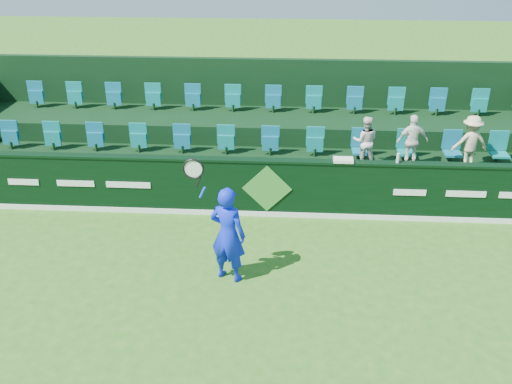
# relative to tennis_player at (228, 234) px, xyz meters

# --- Properties ---
(ground) EXTENTS (60.00, 60.00, 0.00)m
(ground) POSITION_rel_tennis_player_xyz_m (0.61, -1.47, -0.95)
(ground) COLOR #2C6317
(ground) RESTS_ON ground
(sponsor_hoarding) EXTENTS (16.00, 0.25, 1.35)m
(sponsor_hoarding) POSITION_rel_tennis_player_xyz_m (0.61, 2.52, -0.28)
(sponsor_hoarding) COLOR black
(sponsor_hoarding) RESTS_ON ground
(stand_tier_front) EXTENTS (16.00, 2.00, 0.80)m
(stand_tier_front) POSITION_rel_tennis_player_xyz_m (0.61, 3.63, -0.55)
(stand_tier_front) COLOR black
(stand_tier_front) RESTS_ON ground
(stand_tier_back) EXTENTS (16.00, 1.80, 1.30)m
(stand_tier_back) POSITION_rel_tennis_player_xyz_m (0.61, 5.53, -0.30)
(stand_tier_back) COLOR black
(stand_tier_back) RESTS_ON ground
(stand_rear) EXTENTS (16.00, 4.10, 2.60)m
(stand_rear) POSITION_rel_tennis_player_xyz_m (0.61, 5.97, 0.27)
(stand_rear) COLOR black
(stand_rear) RESTS_ON ground
(seat_row_front) EXTENTS (13.50, 0.50, 0.60)m
(seat_row_front) POSITION_rel_tennis_player_xyz_m (0.61, 4.03, 0.15)
(seat_row_front) COLOR #116782
(seat_row_front) RESTS_ON stand_tier_front
(seat_row_back) EXTENTS (13.50, 0.50, 0.60)m
(seat_row_back) POSITION_rel_tennis_player_xyz_m (0.61, 5.83, 0.65)
(seat_row_back) COLOR #116782
(seat_row_back) RESTS_ON stand_tier_back
(tennis_player) EXTENTS (1.20, 0.66, 2.51)m
(tennis_player) POSITION_rel_tennis_player_xyz_m (0.00, 0.00, 0.00)
(tennis_player) COLOR #0D21E9
(tennis_player) RESTS_ON ground
(spectator_left) EXTENTS (0.60, 0.48, 1.19)m
(spectator_left) POSITION_rel_tennis_player_xyz_m (2.82, 3.65, 0.44)
(spectator_left) COLOR silver
(spectator_left) RESTS_ON stand_tier_front
(spectator_middle) EXTENTS (0.77, 0.42, 1.25)m
(spectator_middle) POSITION_rel_tennis_player_xyz_m (3.90, 3.65, 0.47)
(spectator_middle) COLOR white
(spectator_middle) RESTS_ON stand_tier_front
(spectator_right) EXTENTS (0.86, 0.55, 1.26)m
(spectator_right) POSITION_rel_tennis_player_xyz_m (5.21, 3.65, 0.48)
(spectator_right) COLOR beige
(spectator_right) RESTS_ON stand_tier_front
(towel) EXTENTS (0.42, 0.28, 0.06)m
(towel) POSITION_rel_tennis_player_xyz_m (2.24, 2.53, 0.43)
(towel) COLOR white
(towel) RESTS_ON sponsor_hoarding
(drinks_bottle) EXTENTS (0.07, 0.07, 0.21)m
(drinks_bottle) POSITION_rel_tennis_player_xyz_m (3.39, 2.53, 0.51)
(drinks_bottle) COLOR silver
(drinks_bottle) RESTS_ON sponsor_hoarding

